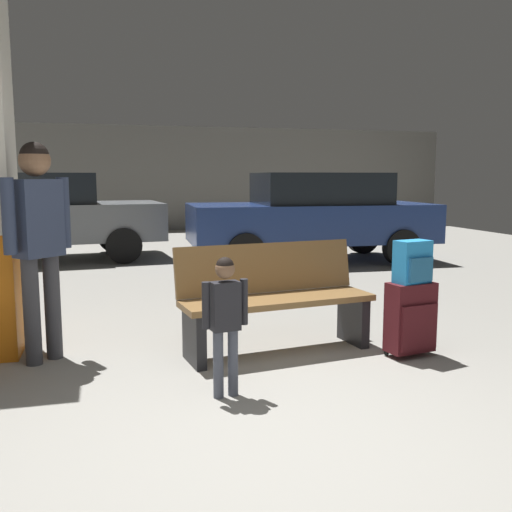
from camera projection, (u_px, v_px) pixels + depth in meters
name	position (u px, v px, depth m)	size (l,w,h in m)	color
ground_plane	(179.00, 300.00, 6.93)	(18.00, 18.00, 0.10)	gray
garage_back_wall	(136.00, 178.00, 15.21)	(18.00, 0.12, 2.80)	slate
bench	(275.00, 298.00, 4.71)	(1.66, 0.74, 0.89)	brown
suitcase	(411.00, 318.00, 4.56)	(0.41, 0.28, 0.60)	#471419
backpack_bright	(413.00, 262.00, 4.50)	(0.31, 0.24, 0.34)	#268CD8
child	(225.00, 312.00, 3.68)	(0.31, 0.18, 0.93)	#4C5160
adult	(38.00, 228.00, 4.34)	(0.46, 0.42, 1.70)	#38383D
parked_car_far	(37.00, 214.00, 9.73)	(4.23, 2.07, 1.51)	slate
parked_car_near	(313.00, 215.00, 9.67)	(4.16, 1.93, 1.51)	navy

